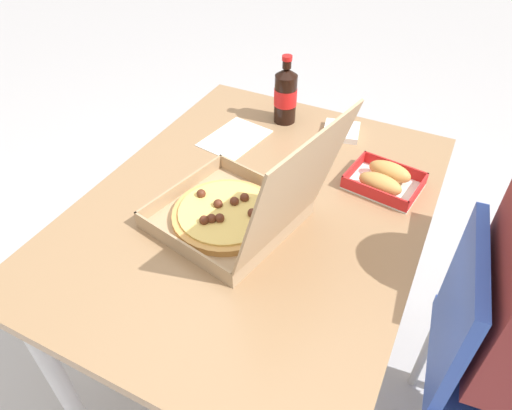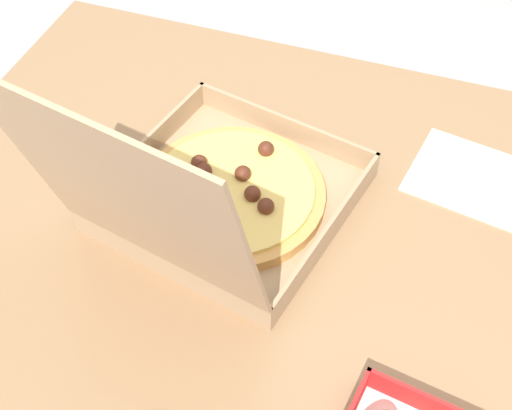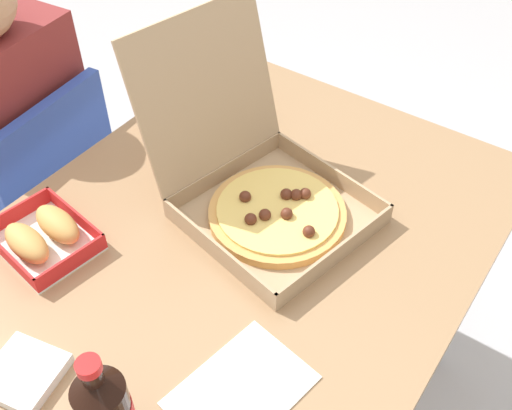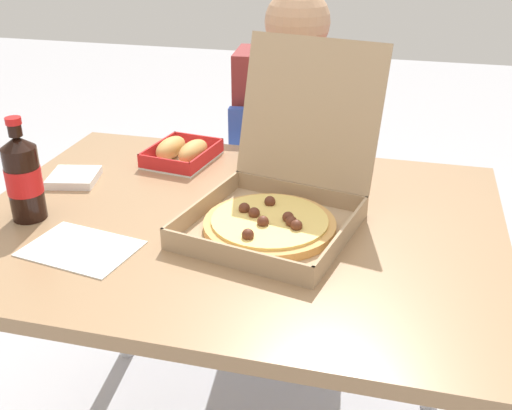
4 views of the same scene
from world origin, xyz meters
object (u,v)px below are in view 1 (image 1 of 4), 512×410
chair (489,361)px  pizza_box_open (237,211)px  paper_menu (235,138)px  bread_side_box (385,179)px  napkin_pile (341,131)px  cola_bottle (286,95)px

chair → pizza_box_open: bearing=-81.9°
chair → paper_menu: 0.94m
bread_side_box → napkin_pile: size_ratio=1.91×
bread_side_box → napkin_pile: 0.28m
pizza_box_open → cola_bottle: bearing=-169.1°
chair → napkin_pile: (-0.43, -0.57, 0.29)m
napkin_pile → paper_menu: bearing=-58.8°
cola_bottle → napkin_pile: (-0.01, 0.20, -0.08)m
cola_bottle → paper_menu: 0.22m
paper_menu → chair: bearing=83.2°
bread_side_box → cola_bottle: size_ratio=0.94×
bread_side_box → napkin_pile: bearing=-137.4°
pizza_box_open → paper_menu: size_ratio=2.20×
chair → paper_menu: bearing=-106.3°
chair → paper_menu: size_ratio=3.95×
napkin_pile → pizza_box_open: bearing=-10.4°
pizza_box_open → bread_side_box: bearing=137.9°
pizza_box_open → napkin_pile: 0.53m
bread_side_box → napkin_pile: bread_side_box is taller
pizza_box_open → paper_menu: (-0.35, -0.20, -0.05)m
chair → cola_bottle: size_ratio=3.71×
pizza_box_open → bread_side_box: (-0.32, 0.29, -0.02)m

